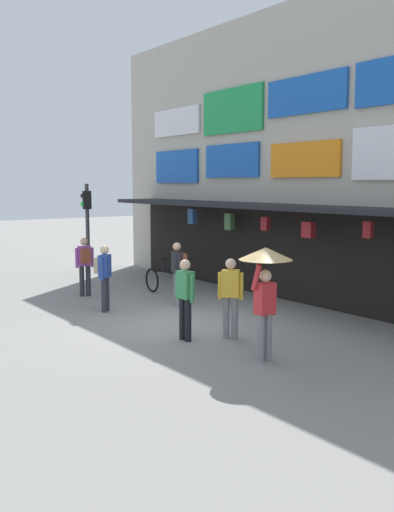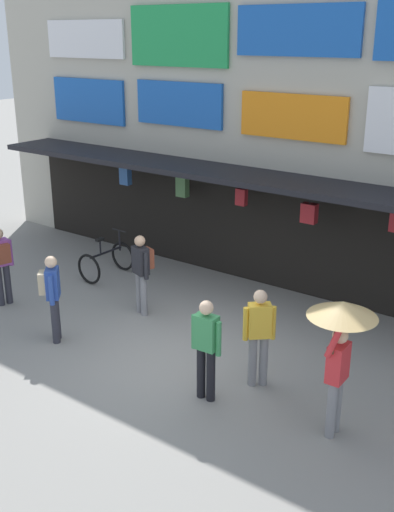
{
  "view_description": "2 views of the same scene",
  "coord_description": "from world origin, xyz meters",
  "views": [
    {
      "loc": [
        10.5,
        -7.29,
        3.19
      ],
      "look_at": [
        -0.12,
        0.56,
        1.53
      ],
      "focal_mm": 40.12,
      "sensor_mm": 36.0,
      "label": 1
    },
    {
      "loc": [
        6.01,
        -7.53,
        5.44
      ],
      "look_at": [
        -0.21,
        0.93,
        1.63
      ],
      "focal_mm": 43.23,
      "sensor_mm": 36.0,
      "label": 2
    }
  ],
  "objects": [
    {
      "name": "pedestrian_in_yellow",
      "position": [
        -4.35,
        -0.29,
        0.98
      ],
      "size": [
        0.42,
        0.52,
        1.68
      ],
      "color": "#2D2D38",
      "rests_on": "ground"
    },
    {
      "name": "pedestrian_with_umbrella",
      "position": [
        3.15,
        -0.35,
        1.64
      ],
      "size": [
        0.96,
        0.96,
        2.08
      ],
      "color": "gray",
      "rests_on": "ground"
    },
    {
      "name": "ground_plane",
      "position": [
        0.0,
        0.0,
        0.0
      ],
      "size": [
        80.0,
        80.0,
        0.0
      ],
      "primitive_type": "plane",
      "color": "gray"
    },
    {
      "name": "shopfront",
      "position": [
        0.0,
        4.57,
        3.96
      ],
      "size": [
        18.0,
        2.6,
        8.0
      ],
      "color": "#B2AD9E",
      "rests_on": "ground"
    },
    {
      "name": "bicycle_parked",
      "position": [
        -3.73,
        2.13,
        0.39
      ],
      "size": [
        0.74,
        1.17,
        1.05
      ],
      "color": "black",
      "rests_on": "ground"
    },
    {
      "name": "pedestrian_in_blue",
      "position": [
        -2.25,
        -0.77,
        0.98
      ],
      "size": [
        0.47,
        0.47,
        1.68
      ],
      "color": "#2D2D38",
      "rests_on": "ground"
    },
    {
      "name": "pedestrian_in_red",
      "position": [
        -1.72,
        1.11,
        0.98
      ],
      "size": [
        0.51,
        0.44,
        1.68
      ],
      "color": "gray",
      "rests_on": "ground"
    },
    {
      "name": "pedestrian_in_green",
      "position": [
        1.16,
        -0.68,
        0.95
      ],
      "size": [
        0.53,
        0.24,
        1.68
      ],
      "color": "black",
      "rests_on": "ground"
    },
    {
      "name": "pedestrian_in_white",
      "position": [
        1.6,
        0.15,
        0.95
      ],
      "size": [
        0.42,
        0.4,
        1.68
      ],
      "color": "gray",
      "rests_on": "ground"
    }
  ]
}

